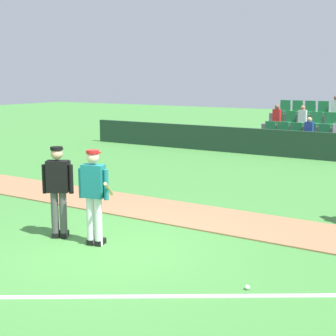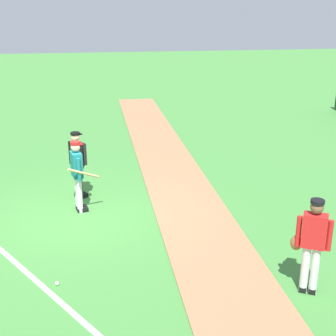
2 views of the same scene
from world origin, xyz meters
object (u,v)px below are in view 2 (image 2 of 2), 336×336
object	(u,v)px
umpire_home_plate	(78,161)
baseball	(57,283)
runner_red_jersey	(312,243)
batter_teal_jersey	(78,174)

from	to	relation	value
umpire_home_plate	baseball	bearing A→B (deg)	-4.85
umpire_home_plate	runner_red_jersey	size ratio (longest dim) A/B	1.00
batter_teal_jersey	umpire_home_plate	bearing A→B (deg)	-179.16
batter_teal_jersey	runner_red_jersey	size ratio (longest dim) A/B	1.00
runner_red_jersey	baseball	bearing A→B (deg)	-101.89
runner_red_jersey	batter_teal_jersey	bearing A→B (deg)	-135.61
batter_teal_jersey	umpire_home_plate	xyz separation A→B (m)	(-0.87, -0.01, 0.03)
runner_red_jersey	baseball	distance (m)	4.53
batter_teal_jersey	umpire_home_plate	size ratio (longest dim) A/B	1.00
batter_teal_jersey	umpire_home_plate	world-z (taller)	same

